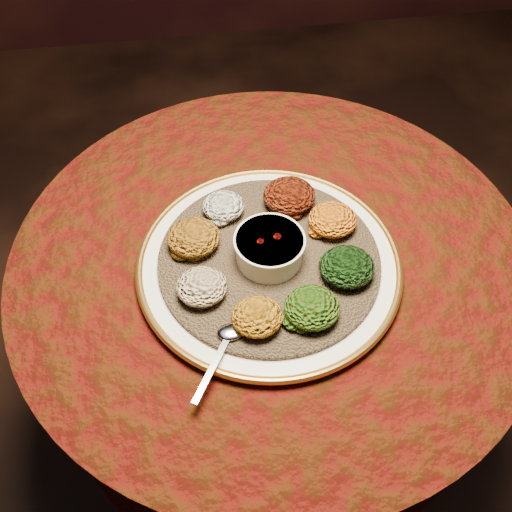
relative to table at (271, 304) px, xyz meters
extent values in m
plane|color=black|center=(0.00, 0.00, -0.55)|extent=(4.00, 4.00, 0.00)
cylinder|color=black|center=(0.00, 0.00, -0.53)|extent=(0.44, 0.44, 0.04)
cylinder|color=black|center=(0.00, 0.00, -0.21)|extent=(0.12, 0.12, 0.68)
cylinder|color=black|center=(0.00, 0.00, 0.15)|extent=(0.80, 0.80, 0.04)
cylinder|color=#3D0905|center=(0.00, 0.00, 0.00)|extent=(0.93, 0.93, 0.34)
cylinder|color=#3D0905|center=(0.00, 0.00, 0.17)|extent=(0.96, 0.96, 0.01)
cylinder|color=white|center=(-0.01, -0.04, 0.19)|extent=(0.57, 0.57, 0.02)
torus|color=gold|center=(-0.01, -0.04, 0.20)|extent=(0.47, 0.47, 0.01)
cylinder|color=brown|center=(-0.01, -0.04, 0.20)|extent=(0.50, 0.50, 0.01)
cylinder|color=white|center=(-0.01, -0.04, 0.23)|extent=(0.12, 0.12, 0.05)
cylinder|color=white|center=(-0.01, -0.04, 0.26)|extent=(0.12, 0.12, 0.01)
cylinder|color=#500E04|center=(-0.01, -0.04, 0.25)|extent=(0.10, 0.10, 0.01)
ellipsoid|color=silver|center=(-0.10, -0.18, 0.21)|extent=(0.04, 0.03, 0.01)
cube|color=silver|center=(-0.13, -0.24, 0.21)|extent=(0.07, 0.11, 0.00)
ellipsoid|color=white|center=(-0.08, 0.08, 0.23)|extent=(0.08, 0.07, 0.04)
ellipsoid|color=black|center=(0.04, 0.08, 0.23)|extent=(0.10, 0.09, 0.05)
ellipsoid|color=#AB6F0E|center=(0.11, 0.01, 0.23)|extent=(0.09, 0.08, 0.04)
ellipsoid|color=black|center=(0.11, -0.10, 0.23)|extent=(0.09, 0.09, 0.04)
ellipsoid|color=#983E09|center=(0.03, -0.17, 0.23)|extent=(0.09, 0.09, 0.04)
ellipsoid|color=#BD7310|center=(-0.05, -0.17, 0.23)|extent=(0.08, 0.08, 0.04)
ellipsoid|color=maroon|center=(-0.14, -0.10, 0.23)|extent=(0.08, 0.08, 0.04)
ellipsoid|color=#935A11|center=(-0.14, 0.01, 0.23)|extent=(0.09, 0.09, 0.04)
camera|label=1|loc=(-0.13, -0.64, 0.99)|focal=40.00mm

